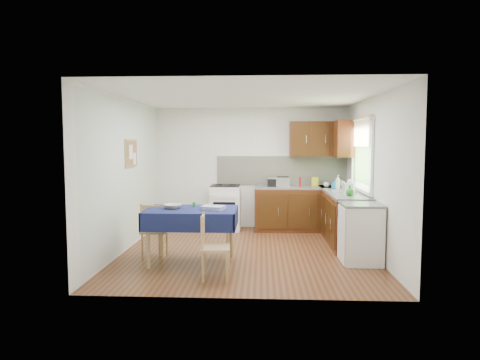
{
  "coord_description": "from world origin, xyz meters",
  "views": [
    {
      "loc": [
        0.23,
        -6.83,
        1.76
      ],
      "look_at": [
        -0.12,
        0.09,
        1.17
      ],
      "focal_mm": 32.0,
      "sensor_mm": 36.0,
      "label": 1
    }
  ],
  "objects_px": {
    "toaster": "(283,182)",
    "sandwich_press": "(275,182)",
    "dining_table": "(192,216)",
    "dish_rack": "(344,190)",
    "kettle": "(350,188)",
    "chair_near": "(212,245)",
    "chair_far": "(154,229)"
  },
  "relations": [
    {
      "from": "dining_table",
      "to": "kettle",
      "type": "xyz_separation_m",
      "value": [
        2.5,
        1.01,
        0.32
      ]
    },
    {
      "from": "toaster",
      "to": "sandwich_press",
      "type": "xyz_separation_m",
      "value": [
        -0.15,
        0.06,
        -0.0
      ]
    },
    {
      "from": "toaster",
      "to": "sandwich_press",
      "type": "relative_size",
      "value": 0.85
    },
    {
      "from": "dining_table",
      "to": "toaster",
      "type": "relative_size",
      "value": 4.89
    },
    {
      "from": "sandwich_press",
      "to": "dining_table",
      "type": "bearing_deg",
      "value": -122.88
    },
    {
      "from": "toaster",
      "to": "sandwich_press",
      "type": "height_order",
      "value": "toaster"
    },
    {
      "from": "dining_table",
      "to": "sandwich_press",
      "type": "xyz_separation_m",
      "value": [
        1.3,
        2.43,
        0.29
      ]
    },
    {
      "from": "dining_table",
      "to": "chair_far",
      "type": "xyz_separation_m",
      "value": [
        -0.63,
        0.25,
        -0.25
      ]
    },
    {
      "from": "toaster",
      "to": "sandwich_press",
      "type": "bearing_deg",
      "value": 164.39
    },
    {
      "from": "chair_far",
      "to": "toaster",
      "type": "bearing_deg",
      "value": -132.94
    },
    {
      "from": "dining_table",
      "to": "toaster",
      "type": "height_order",
      "value": "toaster"
    },
    {
      "from": "toaster",
      "to": "sandwich_press",
      "type": "distance_m",
      "value": 0.16
    },
    {
      "from": "chair_near",
      "to": "dish_rack",
      "type": "bearing_deg",
      "value": -46.59
    },
    {
      "from": "dining_table",
      "to": "chair_far",
      "type": "relative_size",
      "value": 1.56
    },
    {
      "from": "chair_far",
      "to": "toaster",
      "type": "relative_size",
      "value": 3.14
    },
    {
      "from": "kettle",
      "to": "dish_rack",
      "type": "bearing_deg",
      "value": 90.49
    },
    {
      "from": "chair_near",
      "to": "kettle",
      "type": "height_order",
      "value": "kettle"
    },
    {
      "from": "dining_table",
      "to": "chair_near",
      "type": "relative_size",
      "value": 1.56
    },
    {
      "from": "chair_near",
      "to": "toaster",
      "type": "bearing_deg",
      "value": -22.59
    },
    {
      "from": "dining_table",
      "to": "chair_near",
      "type": "height_order",
      "value": "chair_near"
    },
    {
      "from": "toaster",
      "to": "dining_table",
      "type": "bearing_deg",
      "value": -113.73
    },
    {
      "from": "chair_far",
      "to": "toaster",
      "type": "xyz_separation_m",
      "value": [
        2.09,
        2.12,
        0.54
      ]
    },
    {
      "from": "chair_far",
      "to": "chair_near",
      "type": "distance_m",
      "value": 1.42
    },
    {
      "from": "dish_rack",
      "to": "kettle",
      "type": "relative_size",
      "value": 1.53
    },
    {
      "from": "dish_rack",
      "to": "toaster",
      "type": "bearing_deg",
      "value": 134.43
    },
    {
      "from": "chair_near",
      "to": "kettle",
      "type": "distance_m",
      "value": 2.8
    },
    {
      "from": "kettle",
      "to": "dining_table",
      "type": "bearing_deg",
      "value": -158.09
    },
    {
      "from": "toaster",
      "to": "chair_far",
      "type": "bearing_deg",
      "value": -126.78
    },
    {
      "from": "toaster",
      "to": "dish_rack",
      "type": "height_order",
      "value": "toaster"
    },
    {
      "from": "dining_table",
      "to": "dish_rack",
      "type": "bearing_deg",
      "value": 15.05
    },
    {
      "from": "chair_far",
      "to": "toaster",
      "type": "distance_m",
      "value": 3.02
    },
    {
      "from": "dining_table",
      "to": "toaster",
      "type": "bearing_deg",
      "value": 42.05
    }
  ]
}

